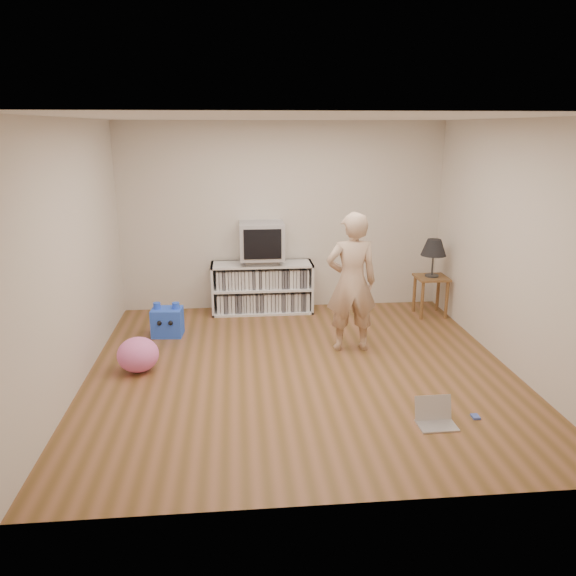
% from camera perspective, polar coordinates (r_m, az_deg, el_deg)
% --- Properties ---
extents(ground, '(4.50, 4.50, 0.00)m').
position_cam_1_polar(ground, '(6.10, 1.27, -8.28)').
color(ground, brown).
rests_on(ground, ground).
extents(walls, '(4.52, 4.52, 2.60)m').
position_cam_1_polar(walls, '(5.69, 1.35, 3.75)').
color(walls, beige).
rests_on(walls, ground).
extents(ceiling, '(4.50, 4.50, 0.01)m').
position_cam_1_polar(ceiling, '(5.56, 1.44, 16.96)').
color(ceiling, white).
rests_on(ceiling, walls).
extents(media_unit, '(1.40, 0.45, 0.70)m').
position_cam_1_polar(media_unit, '(7.86, -2.64, 0.08)').
color(media_unit, white).
rests_on(media_unit, ground).
extents(dvd_deck, '(0.45, 0.35, 0.07)m').
position_cam_1_polar(dvd_deck, '(7.75, -2.67, 2.78)').
color(dvd_deck, gray).
rests_on(dvd_deck, media_unit).
extents(crt_tv, '(0.60, 0.53, 0.50)m').
position_cam_1_polar(crt_tv, '(7.69, -2.69, 4.85)').
color(crt_tv, '#A7A7AC').
rests_on(crt_tv, dvd_deck).
extents(side_table, '(0.42, 0.42, 0.55)m').
position_cam_1_polar(side_table, '(7.92, 14.32, 0.20)').
color(side_table, brown).
rests_on(side_table, ground).
extents(table_lamp, '(0.34, 0.34, 0.52)m').
position_cam_1_polar(table_lamp, '(7.80, 14.59, 3.92)').
color(table_lamp, '#333333').
rests_on(table_lamp, side_table).
extents(person, '(0.59, 0.39, 1.62)m').
position_cam_1_polar(person, '(6.42, 6.47, 0.57)').
color(person, '#CAA78A').
rests_on(person, ground).
extents(laptop, '(0.34, 0.27, 0.23)m').
position_cam_1_polar(laptop, '(5.22, 14.70, -12.53)').
color(laptop, silver).
rests_on(laptop, ground).
extents(playing_cards, '(0.07, 0.09, 0.02)m').
position_cam_1_polar(playing_cards, '(5.43, 18.51, -12.29)').
color(playing_cards, '#485FC0').
rests_on(playing_cards, ground).
extents(plush_blue, '(0.39, 0.34, 0.43)m').
position_cam_1_polar(plush_blue, '(7.15, -12.16, -3.35)').
color(plush_blue, blue).
rests_on(plush_blue, ground).
extents(plush_pink, '(0.50, 0.50, 0.37)m').
position_cam_1_polar(plush_pink, '(6.20, -15.00, -6.56)').
color(plush_pink, pink).
rests_on(plush_pink, ground).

